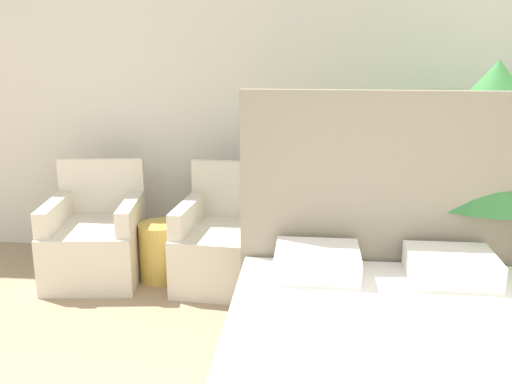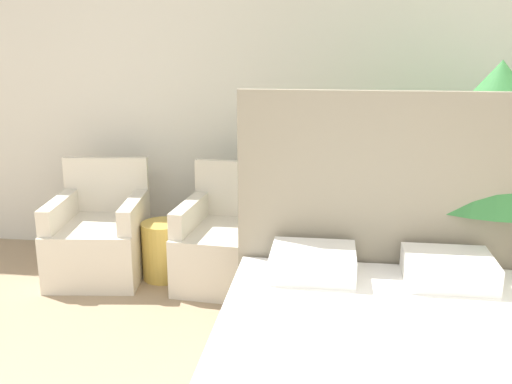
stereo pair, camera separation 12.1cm
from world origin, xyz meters
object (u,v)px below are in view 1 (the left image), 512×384
object	(u,v)px
potted_palm	(492,132)
armchair_near_window_right	(226,247)
armchair_near_window_left	(96,243)
side_table	(161,252)

from	to	relation	value
potted_palm	armchair_near_window_right	bearing A→B (deg)	173.67
armchair_near_window_left	side_table	distance (m)	0.49
potted_palm	side_table	world-z (taller)	potted_palm
armchair_near_window_right	potted_palm	bearing A→B (deg)	-1.66
armchair_near_window_right	side_table	world-z (taller)	armchair_near_window_right
potted_palm	side_table	xyz separation A→B (m)	(-2.19, 0.20, -0.95)
armchair_near_window_left	potted_palm	xyz separation A→B (m)	(2.67, -0.19, 0.89)
armchair_near_window_left	potted_palm	world-z (taller)	potted_palm
armchair_near_window_left	armchair_near_window_right	bearing A→B (deg)	-6.83
armchair_near_window_left	side_table	bearing A→B (deg)	-5.66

